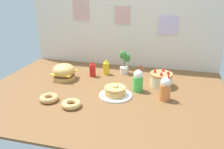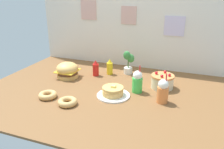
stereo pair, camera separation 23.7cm
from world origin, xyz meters
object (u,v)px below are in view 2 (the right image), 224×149
burger (67,70)px  donut_pink_glaze (48,95)px  pancake_stack (113,92)px  orange_float_cup (163,91)px  cream_soda_cup (137,82)px  mustard_bottle (110,67)px  donut_chocolate (67,102)px  layer_cake (162,81)px  potted_plant (128,61)px  ketchup_bottle (96,68)px

burger → donut_pink_glaze: (0.10, -0.53, -0.06)m
burger → pancake_stack: burger is taller
orange_float_cup → cream_soda_cup: bearing=153.7°
pancake_stack → mustard_bottle: 0.60m
pancake_stack → mustard_bottle: bearing=114.3°
donut_pink_glaze → donut_chocolate: 0.25m
cream_soda_cup → donut_pink_glaze: (-0.76, -0.43, -0.08)m
layer_cake → orange_float_cup: size_ratio=0.83×
burger → potted_plant: 0.72m
burger → orange_float_cup: orange_float_cup is taller
donut_pink_glaze → donut_chocolate: bearing=-12.3°
donut_chocolate → donut_pink_glaze: bearing=167.7°
burger → donut_pink_glaze: bearing=-79.6°
mustard_bottle → orange_float_cup: orange_float_cup is taller
ketchup_bottle → potted_plant: 0.40m
ketchup_bottle → orange_float_cup: bearing=-25.3°
burger → ketchup_bottle: ketchup_bottle is taller
mustard_bottle → orange_float_cup: 0.87m
donut_pink_glaze → potted_plant: bearing=59.5°
cream_soda_cup → potted_plant: 0.52m
orange_float_cup → donut_chocolate: size_ratio=1.61×
donut_chocolate → potted_plant: (0.28, 0.94, 0.13)m
pancake_stack → potted_plant: (-0.04, 0.64, 0.11)m
pancake_stack → donut_pink_glaze: 0.62m
burger → pancake_stack: 0.72m
mustard_bottle → potted_plant: potted_plant is taller
donut_chocolate → potted_plant: potted_plant is taller
cream_soda_cup → pancake_stack: bearing=-137.5°
mustard_bottle → donut_pink_glaze: mustard_bottle is taller
potted_plant → mustard_bottle: bearing=-155.4°
cream_soda_cup → donut_pink_glaze: bearing=-150.7°
mustard_bottle → donut_chocolate: 0.85m
cream_soda_cup → donut_pink_glaze: size_ratio=1.61×
layer_cake → donut_chocolate: (-0.73, -0.67, -0.04)m
orange_float_cup → donut_pink_glaze: (-1.03, -0.29, -0.08)m
orange_float_cup → mustard_bottle: bearing=144.6°
donut_pink_glaze → cream_soda_cup: bearing=29.3°
layer_cake → ketchup_bottle: bearing=174.3°
burger → pancake_stack: size_ratio=0.78×
burger → mustard_bottle: mustard_bottle is taller
burger → ketchup_bottle: size_ratio=1.33×
cream_soda_cup → donut_chocolate: (-0.51, -0.48, -0.08)m
orange_float_cup → donut_chocolate: (-0.78, -0.35, -0.08)m
burger → mustard_bottle: bearing=32.8°
donut_pink_glaze → donut_chocolate: (0.25, -0.05, 0.00)m
layer_cake → orange_float_cup: bearing=-80.4°
burger → donut_chocolate: size_ratio=1.43×
cream_soda_cup → ketchup_bottle: bearing=155.1°
mustard_bottle → burger: bearing=-147.2°
pancake_stack → ketchup_bottle: (-0.38, 0.44, 0.05)m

